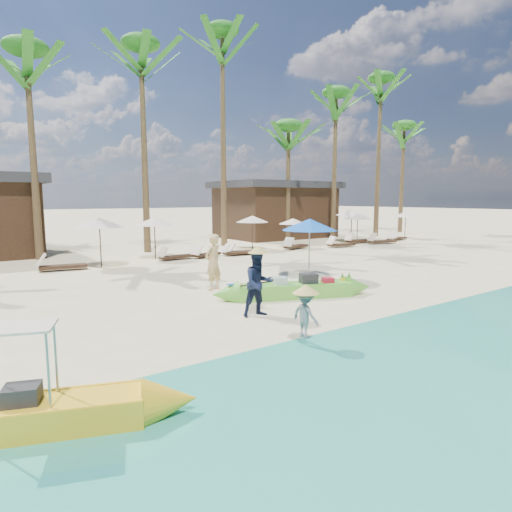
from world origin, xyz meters
TOP-DOWN VIEW (x-y plane):
  - ground at (0.00, 0.00)m, footprint 240.00×240.00m
  - wet_sand_strip at (0.00, -5.00)m, footprint 240.00×4.50m
  - green_canoe at (1.68, 0.58)m, footprint 5.45×2.44m
  - yellow_canoe at (-6.38, -3.21)m, footprint 5.28×2.26m
  - tourist at (0.17, 2.97)m, footprint 0.80×0.67m
  - vendor_green at (-0.44, -0.48)m, footprint 0.93×0.78m
  - vendor_yellow at (-0.97, -2.89)m, footprint 0.43×0.67m
  - blue_umbrella at (4.09, 2.59)m, footprint 2.12×2.12m
  - resort_parasol_5 at (-1.54, 9.96)m, footprint 2.13×2.13m
  - lounger_5_left at (-3.24, 10.07)m, footprint 2.03×0.89m
  - resort_parasol_6 at (1.42, 11.06)m, footprint 2.04×2.04m
  - lounger_6_left at (2.08, 10.23)m, footprint 1.84×0.69m
  - lounger_6_right at (3.73, 10.11)m, footprint 1.82×1.05m
  - resort_parasol_7 at (7.65, 11.49)m, footprint 1.97×1.97m
  - lounger_7_left at (5.45, 9.83)m, footprint 1.76×0.77m
  - lounger_7_right at (6.02, 10.11)m, footprint 1.73×0.95m
  - resort_parasol_8 at (10.29, 10.89)m, footprint 1.76×1.76m
  - lounger_8_left at (9.90, 10.25)m, footprint 2.00×1.08m
  - resort_parasol_9 at (15.62, 10.46)m, footprint 1.97×1.97m
  - lounger_9_left at (12.82, 9.38)m, footprint 1.93×0.88m
  - lounger_9_right at (15.55, 10.37)m, footprint 2.04×0.78m
  - resort_parasol_10 at (16.01, 11.35)m, footprint 2.24×2.24m
  - lounger_10_left at (16.56, 9.22)m, footprint 2.03×1.09m
  - lounger_10_right at (18.97, 10.03)m, footprint 1.79×1.06m
  - resort_parasol_11 at (21.26, 10.72)m, footprint 1.97×1.97m
  - lounger_11_left at (19.62, 10.12)m, footprint 1.73×0.78m
  - palm_3 at (-3.36, 14.27)m, footprint 2.08×2.08m
  - palm_4 at (2.15, 14.01)m, footprint 2.08×2.08m
  - palm_5 at (7.45, 14.38)m, footprint 2.08×2.08m
  - palm_6 at (12.84, 14.52)m, footprint 2.08×2.08m
  - palm_7 at (16.57, 13.68)m, footprint 2.08×2.08m
  - palm_8 at (21.07, 13.33)m, footprint 2.08×2.08m
  - palm_9 at (26.21, 14.81)m, footprint 2.08×2.08m
  - pavilion_east at (14.00, 17.50)m, footprint 8.80×6.60m

SIDE VIEW (x-z plane):
  - ground at x=0.00m, z-range 0.00..0.00m
  - wet_sand_strip at x=0.00m, z-range 0.00..0.01m
  - lounger_7_right at x=6.02m, z-range -0.09..0.47m
  - lounger_11_left at x=19.62m, z-range -0.09..0.47m
  - lounger_7_left at x=5.45m, z-range -0.10..0.48m
  - lounger_10_right at x=18.97m, z-range -0.10..0.48m
  - lounger_6_right at x=3.73m, z-range -0.10..0.49m
  - lounger_6_left at x=2.08m, z-range -0.10..0.51m
  - lounger_9_left at x=12.82m, z-range -0.10..0.53m
  - lounger_8_left at x=9.90m, z-range -0.11..0.54m
  - lounger_10_left at x=16.56m, z-range -0.11..0.55m
  - lounger_5_left at x=-3.24m, z-range -0.11..0.56m
  - lounger_9_right at x=15.55m, z-range -0.11..0.56m
  - yellow_canoe at x=-6.38m, z-range -0.48..0.95m
  - green_canoe at x=1.68m, z-range -0.12..0.61m
  - vendor_yellow at x=-0.97m, z-range 0.18..1.17m
  - vendor_green at x=-0.44m, z-range 0.00..1.71m
  - tourist at x=0.17m, z-range 0.00..1.87m
  - resort_parasol_8 at x=10.29m, z-range 0.73..2.54m
  - resort_parasol_7 at x=7.65m, z-range 0.81..2.84m
  - resort_parasol_9 at x=15.62m, z-range 0.82..2.85m
  - resort_parasol_11 at x=21.26m, z-range 0.82..2.85m
  - resort_parasol_6 at x=1.42m, z-range 0.84..2.95m
  - resort_parasol_5 at x=-1.54m, z-range 0.88..3.07m
  - blue_umbrella at x=4.09m, z-range 0.92..3.20m
  - resort_parasol_10 at x=16.01m, z-range 0.93..3.23m
  - pavilion_east at x=14.00m, z-range 0.05..4.35m
  - palm_6 at x=12.84m, z-range 2.79..11.31m
  - palm_9 at x=26.21m, z-range 3.14..12.97m
  - palm_3 at x=-3.36m, z-range 3.32..13.83m
  - palm_7 at x=16.57m, z-range 3.46..14.53m
  - palm_4 at x=2.15m, z-range 3.60..15.30m
  - palm_8 at x=21.07m, z-range 3.83..16.53m
  - palm_5 at x=7.45m, z-range 4.02..17.62m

